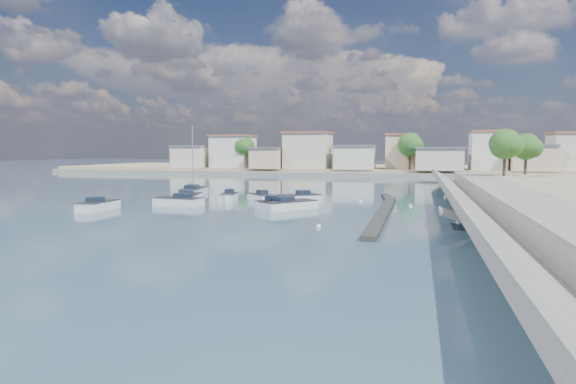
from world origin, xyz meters
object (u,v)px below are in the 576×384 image
(motorboat_g, at_px, (229,198))
(motorboat_d, at_px, (297,199))
(motorboat_f, at_px, (260,198))
(motorboat_b, at_px, (277,204))
(sailboat, at_px, (194,191))
(motorboat_h, at_px, (291,205))
(motorboat_a, at_px, (100,206))
(motorboat_e, at_px, (188,198))
(motorboat_c, at_px, (176,202))

(motorboat_g, bearing_deg, motorboat_d, 6.10)
(motorboat_f, height_order, motorboat_g, same)
(motorboat_b, height_order, sailboat, sailboat)
(motorboat_b, distance_m, sailboat, 18.32)
(motorboat_h, bearing_deg, motorboat_f, 130.55)
(motorboat_f, bearing_deg, motorboat_a, -137.62)
(sailboat, bearing_deg, motorboat_f, -28.42)
(motorboat_b, distance_m, motorboat_e, 11.66)
(motorboat_b, bearing_deg, motorboat_h, -20.69)
(motorboat_g, xyz_separation_m, motorboat_h, (8.56, -5.39, -0.00))
(motorboat_a, distance_m, motorboat_e, 10.05)
(motorboat_e, distance_m, sailboat, 8.63)
(motorboat_f, relative_size, motorboat_h, 0.66)
(motorboat_f, height_order, motorboat_h, same)
(motorboat_e, height_order, motorboat_g, same)
(motorboat_d, relative_size, motorboat_f, 1.28)
(sailboat, bearing_deg, motorboat_e, -67.87)
(motorboat_b, distance_m, motorboat_h, 1.60)
(motorboat_b, relative_size, motorboat_f, 1.12)
(motorboat_a, xyz_separation_m, sailboat, (1.33, 16.95, 0.03))
(motorboat_e, bearing_deg, motorboat_f, 15.79)
(motorboat_d, relative_size, sailboat, 0.53)
(motorboat_f, xyz_separation_m, motorboat_h, (5.11, -5.98, 0.00))
(motorboat_c, xyz_separation_m, motorboat_h, (12.08, 0.00, -0.00))
(motorboat_g, height_order, sailboat, sailboat)
(motorboat_h, bearing_deg, motorboat_d, 98.80)
(motorboat_c, height_order, motorboat_f, same)
(motorboat_f, bearing_deg, motorboat_c, -139.34)
(motorboat_d, relative_size, motorboat_g, 1.08)
(motorboat_a, relative_size, motorboat_e, 0.84)
(motorboat_a, distance_m, motorboat_c, 7.28)
(motorboat_a, bearing_deg, motorboat_c, 44.55)
(motorboat_f, distance_m, sailboat, 12.30)
(motorboat_f, distance_m, motorboat_g, 3.49)
(motorboat_h, bearing_deg, motorboat_c, -179.99)
(motorboat_f, xyz_separation_m, motorboat_g, (-3.44, -0.59, 0.00))
(sailboat, bearing_deg, motorboat_b, -37.97)
(motorboat_h, height_order, sailboat, sailboat)
(motorboat_a, bearing_deg, motorboat_g, 50.31)
(motorboat_c, bearing_deg, motorboat_d, 29.14)
(motorboat_a, xyz_separation_m, motorboat_h, (17.27, 5.11, -0.00))
(motorboat_c, relative_size, motorboat_g, 1.28)
(motorboat_c, xyz_separation_m, motorboat_d, (11.12, 6.20, -0.00))
(motorboat_d, xyz_separation_m, motorboat_e, (-11.73, -2.36, 0.00))
(motorboat_c, bearing_deg, motorboat_g, 56.83)
(motorboat_a, height_order, motorboat_c, same)
(motorboat_g, xyz_separation_m, sailboat, (-7.38, 6.45, 0.03))
(motorboat_d, height_order, motorboat_f, same)
(motorboat_a, distance_m, sailboat, 17.00)
(motorboat_b, distance_m, motorboat_d, 5.66)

